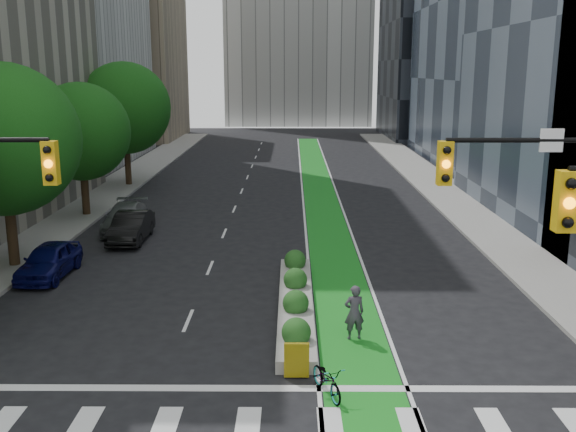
{
  "coord_description": "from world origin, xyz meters",
  "views": [
    {
      "loc": [
        1.06,
        -14.65,
        8.43
      ],
      "look_at": [
        0.92,
        9.04,
        3.0
      ],
      "focal_mm": 40.0,
      "sensor_mm": 36.0,
      "label": 1
    }
  ],
  "objects_px": {
    "bicycle": "(327,379)",
    "parked_car_left_near": "(49,260)",
    "median_planter": "(296,300)",
    "parked_car_left_mid": "(131,227)",
    "cyclist": "(354,312)",
    "parked_car_left_far": "(126,218)"
  },
  "relations": [
    {
      "from": "median_planter",
      "to": "parked_car_left_far",
      "type": "relative_size",
      "value": 2.09
    },
    {
      "from": "median_planter",
      "to": "parked_car_left_far",
      "type": "height_order",
      "value": "parked_car_left_far"
    },
    {
      "from": "median_planter",
      "to": "parked_car_left_near",
      "type": "distance_m",
      "value": 10.85
    },
    {
      "from": "cyclist",
      "to": "parked_car_left_far",
      "type": "xyz_separation_m",
      "value": [
        -10.84,
        14.0,
        -0.19
      ]
    },
    {
      "from": "cyclist",
      "to": "parked_car_left_mid",
      "type": "distance_m",
      "value": 15.63
    },
    {
      "from": "cyclist",
      "to": "parked_car_left_near",
      "type": "xyz_separation_m",
      "value": [
        -12.04,
        6.25,
        -0.2
      ]
    },
    {
      "from": "parked_car_left_mid",
      "to": "bicycle",
      "type": "bearing_deg",
      "value": -60.22
    },
    {
      "from": "cyclist",
      "to": "parked_car_left_mid",
      "type": "bearing_deg",
      "value": -60.81
    },
    {
      "from": "median_planter",
      "to": "bicycle",
      "type": "relative_size",
      "value": 6.06
    },
    {
      "from": "parked_car_left_near",
      "to": "bicycle",
      "type": "bearing_deg",
      "value": -40.03
    },
    {
      "from": "parked_car_left_near",
      "to": "parked_car_left_mid",
      "type": "distance_m",
      "value": 6.06
    },
    {
      "from": "parked_car_left_mid",
      "to": "median_planter",
      "type": "bearing_deg",
      "value": -49.21
    },
    {
      "from": "bicycle",
      "to": "parked_car_left_far",
      "type": "bearing_deg",
      "value": 97.5
    },
    {
      "from": "median_planter",
      "to": "cyclist",
      "type": "distance_m",
      "value": 3.19
    },
    {
      "from": "median_planter",
      "to": "parked_car_left_mid",
      "type": "distance_m",
      "value": 12.5
    },
    {
      "from": "parked_car_left_mid",
      "to": "parked_car_left_far",
      "type": "height_order",
      "value": "parked_car_left_mid"
    },
    {
      "from": "median_planter",
      "to": "parked_car_left_far",
      "type": "distance_m",
      "value": 14.56
    },
    {
      "from": "bicycle",
      "to": "cyclist",
      "type": "distance_m",
      "value": 3.78
    },
    {
      "from": "median_planter",
      "to": "bicycle",
      "type": "height_order",
      "value": "median_planter"
    },
    {
      "from": "bicycle",
      "to": "cyclist",
      "type": "relative_size",
      "value": 0.94
    },
    {
      "from": "bicycle",
      "to": "parked_car_left_near",
      "type": "bearing_deg",
      "value": 116.55
    },
    {
      "from": "cyclist",
      "to": "bicycle",
      "type": "bearing_deg",
      "value": 63.01
    }
  ]
}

